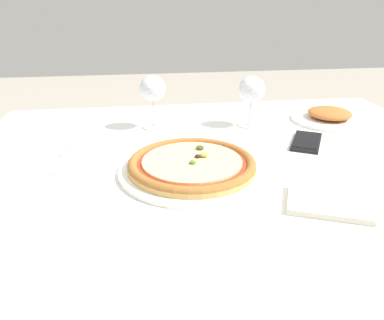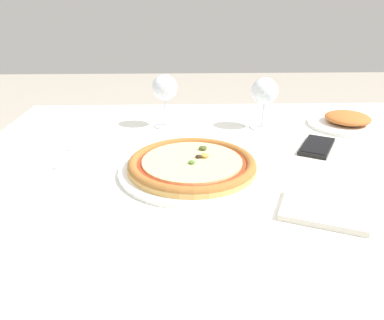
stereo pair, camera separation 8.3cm
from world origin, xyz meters
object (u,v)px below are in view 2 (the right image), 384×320
pizza_plate (192,165)px  side_plate (347,121)px  dining_table (230,197)px  wine_glass_far_right (265,93)px  cell_phone (317,146)px  wine_glass_far_left (165,89)px  fork (70,154)px

pizza_plate → side_plate: 0.57m
dining_table → side_plate: size_ratio=5.60×
wine_glass_far_right → cell_phone: size_ratio=0.94×
wine_glass_far_right → cell_phone: (0.11, -0.17, -0.10)m
pizza_plate → wine_glass_far_right: bearing=53.9°
wine_glass_far_left → cell_phone: (0.40, -0.19, -0.11)m
dining_table → wine_glass_far_left: wine_glass_far_left is taller
dining_table → side_plate: (0.39, 0.28, 0.10)m
wine_glass_far_left → side_plate: wine_glass_far_left is taller
cell_phone → side_plate: (0.15, 0.18, 0.01)m
fork → cell_phone: (0.63, 0.02, 0.00)m
wine_glass_far_right → side_plate: 0.28m
dining_table → pizza_plate: 0.14m
fork → side_plate: side_plate is taller
fork → wine_glass_far_right: (0.52, 0.19, 0.10)m
pizza_plate → cell_phone: size_ratio=2.05×
wine_glass_far_left → wine_glass_far_right: size_ratio=1.04×
pizza_plate → fork: 0.32m
pizza_plate → cell_phone: 0.36m
pizza_plate → cell_phone: pizza_plate is taller
pizza_plate → fork: size_ratio=1.93×
dining_table → cell_phone: (0.24, 0.11, 0.09)m
wine_glass_far_right → cell_phone: bearing=-56.6°
dining_table → wine_glass_far_left: size_ratio=8.23×
cell_phone → side_plate: bearing=49.4°
wine_glass_far_left → wine_glass_far_right: wine_glass_far_left is taller
dining_table → fork: fork is taller
wine_glass_far_left → wine_glass_far_right: (0.29, -0.02, -0.01)m
side_plate → cell_phone: bearing=-130.6°
pizza_plate → side_plate: size_ratio=1.43×
side_plate → wine_glass_far_left: bearing=178.6°
fork → cell_phone: 0.63m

